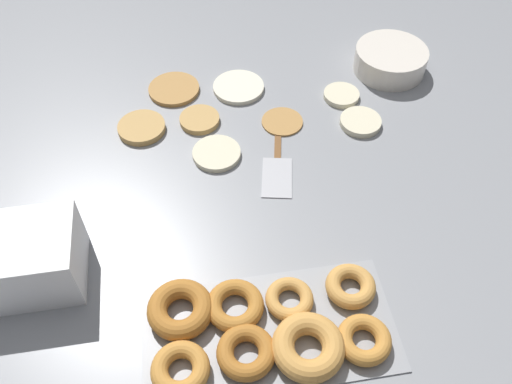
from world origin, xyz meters
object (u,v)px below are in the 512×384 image
pancake_1 (341,95)px  pancake_5 (282,121)px  pancake_3 (174,89)px  pancake_7 (217,153)px  pancake_6 (200,120)px  batter_bowl (390,60)px  container_stack (32,258)px  donut_tray (264,328)px  pancake_2 (361,122)px  spatula (277,168)px  pancake_0 (239,87)px  pancake_4 (142,128)px

pancake_1 → pancake_5: (-0.15, -0.06, -0.00)m
pancake_3 → pancake_7: (0.07, -0.22, 0.00)m
pancake_6 → pancake_7: 0.11m
pancake_5 → pancake_6: 0.18m
pancake_6 → batter_bowl: 0.48m
pancake_6 → batter_bowl: batter_bowl is taller
pancake_7 → container_stack: 0.41m
pancake_6 → donut_tray: size_ratio=0.21×
pancake_1 → pancake_2: 0.10m
pancake_6 → spatula: bearing=-48.9°
pancake_5 → pancake_6: (-0.18, 0.03, 0.00)m
donut_tray → batter_bowl: batter_bowl is taller
pancake_7 → container_stack: (-0.33, -0.24, 0.05)m
pancake_7 → container_stack: size_ratio=0.64×
pancake_0 → pancake_7: (-0.08, -0.21, 0.00)m
pancake_3 → pancake_4: pancake_4 is taller
pancake_2 → pancake_1: bearing=100.5°
pancake_0 → pancake_1: 0.24m
pancake_1 → pancake_6: 0.33m
pancake_3 → pancake_5: size_ratio=1.30×
donut_tray → pancake_2: bearing=57.0°
pancake_1 → pancake_2: pancake_2 is taller
pancake_1 → donut_tray: 0.61m
pancake_4 → donut_tray: size_ratio=0.25×
pancake_3 → spatula: bearing=-55.5°
donut_tray → pancake_6: bearing=96.1°
pancake_6 → pancake_2: bearing=-10.6°
pancake_4 → batter_bowl: size_ratio=0.60×
pancake_0 → pancake_5: bearing=-58.3°
pancake_1 → pancake_3: 0.39m
pancake_2 → pancake_7: bearing=-172.4°
pancake_0 → pancake_1: pancake_1 is taller
pancake_0 → pancake_7: same height
pancake_5 → container_stack: 0.58m
pancake_0 → pancake_6: (-0.10, -0.10, 0.00)m
pancake_6 → spatula: size_ratio=0.37×
pancake_7 → batter_bowl: bearing=26.3°
pancake_7 → pancake_3: bearing=108.4°
pancake_7 → pancake_0: bearing=69.9°
pancake_3 → container_stack: bearing=-119.3°
pancake_1 → pancake_6: bearing=-174.8°
pancake_0 → pancake_2: 0.30m
pancake_3 → pancake_7: size_ratio=1.17×
spatula → donut_tray: bearing=-2.4°
pancake_3 → pancake_4: (-0.08, -0.12, 0.00)m
pancake_4 → batter_bowl: (0.60, 0.12, 0.02)m
pancake_4 → pancake_7: pancake_4 is taller
batter_bowl → spatula: 0.43m
pancake_7 → container_stack: container_stack is taller
pancake_2 → spatula: size_ratio=0.38×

